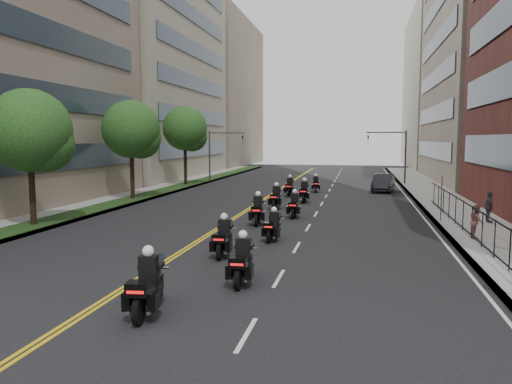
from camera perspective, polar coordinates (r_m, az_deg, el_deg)
ground at (r=13.65m, az=-14.76°, el=-14.46°), size 160.00×160.00×0.00m
sidewalk_right at (r=37.23m, az=21.16°, el=-1.51°), size 4.00×90.00×0.15m
sidewalk_left at (r=40.79m, az=-14.30°, el=-0.66°), size 4.00×90.00×0.15m
grass_strip at (r=40.44m, az=-13.28°, el=-0.55°), size 2.00×90.00×0.04m
building_right_tan at (r=62.30m, az=27.03°, el=14.93°), size 15.11×28.00×30.00m
building_right_far at (r=91.15m, az=21.93°, el=10.87°), size 15.00×28.00×26.00m
building_left_mid at (r=66.71m, az=-13.76°, el=16.52°), size 16.11×28.00×34.00m
building_left_far at (r=93.99m, az=-5.71°, el=11.12°), size 16.00×28.00×26.00m
iron_fence at (r=24.29m, az=23.92°, el=-3.53°), size 0.05×28.00×1.50m
street_trees at (r=34.41m, az=-17.76°, el=6.46°), size 4.40×38.40×7.98m
traffic_signal_right at (r=53.55m, az=15.71°, el=4.76°), size 4.09×0.20×5.60m
traffic_signal_left at (r=55.57m, az=-4.39°, el=5.01°), size 4.09×0.20×5.60m
motorcycle_0 at (r=14.04m, az=-12.32°, el=-10.63°), size 0.76×2.53×1.87m
motorcycle_1 at (r=16.54m, az=-1.58°, el=-8.08°), size 0.58×2.38×1.76m
motorcycle_2 at (r=20.33m, az=-3.74°, el=-5.42°), size 0.60×2.37×1.75m
motorcycle_3 at (r=23.39m, az=1.99°, el=-4.05°), size 0.58×2.14×1.58m
motorcycle_4 at (r=27.75m, az=0.20°, el=-2.22°), size 0.71×2.49×1.84m
motorcycle_5 at (r=30.27m, az=4.40°, el=-1.64°), size 0.53×2.32×1.71m
motorcycle_6 at (r=34.01m, az=2.30°, el=-0.72°), size 0.55×2.42×1.79m
motorcycle_7 at (r=37.51m, az=5.53°, el=-0.07°), size 0.58×2.50×1.84m
motorcycle_8 at (r=41.64m, az=3.88°, el=0.52°), size 0.55×2.39×1.77m
motorcycle_9 at (r=44.96m, az=6.84°, el=0.83°), size 0.61×2.21×1.63m
parked_sedan at (r=46.39m, az=14.33°, el=1.03°), size 2.30×5.00×1.59m
pedestrian_b at (r=25.25m, az=23.91°, el=-3.09°), size 0.67×0.83×1.58m
pedestrian_c at (r=30.29m, az=25.08°, el=-1.54°), size 0.52×1.06×1.74m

